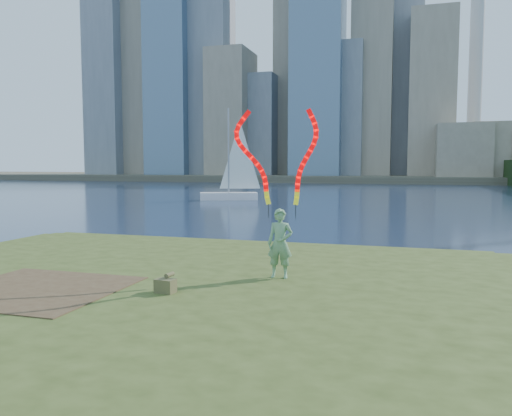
% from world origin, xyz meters
% --- Properties ---
extents(ground, '(320.00, 320.00, 0.00)m').
position_xyz_m(ground, '(0.00, 0.00, 0.00)').
color(ground, '#1A2741').
rests_on(ground, ground).
extents(grassy_knoll, '(20.00, 18.00, 0.80)m').
position_xyz_m(grassy_knoll, '(0.00, -2.30, 0.34)').
color(grassy_knoll, '#374719').
rests_on(grassy_knoll, ground).
extents(dirt_patch, '(3.20, 3.00, 0.02)m').
position_xyz_m(dirt_patch, '(-2.20, -3.20, 0.81)').
color(dirt_patch, '#47331E').
rests_on(dirt_patch, grassy_knoll).
extents(far_shore, '(320.00, 40.00, 1.20)m').
position_xyz_m(far_shore, '(0.00, 95.00, 0.60)').
color(far_shore, '#4F4A3A').
rests_on(far_shore, ground).
extents(woman_with_ribbons, '(1.99, 0.38, 3.88)m').
position_xyz_m(woman_with_ribbons, '(2.08, -0.82, 2.24)').
color(woman_with_ribbons, '#1A6A20').
rests_on(woman_with_ribbons, grassy_knoll).
extents(canvas_bag, '(0.39, 0.44, 0.35)m').
position_xyz_m(canvas_bag, '(0.31, -2.69, 0.94)').
color(canvas_bag, brown).
rests_on(canvas_bag, grassy_knoll).
extents(sailboat, '(5.45, 3.51, 8.39)m').
position_xyz_m(sailboat, '(-10.64, 32.18, 1.44)').
color(sailboat, white).
rests_on(sailboat, ground).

